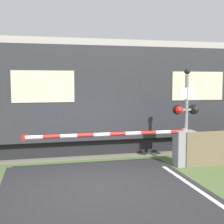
# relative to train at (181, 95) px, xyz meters

# --- Properties ---
(ground_plane) EXTENTS (80.00, 80.00, 0.00)m
(ground_plane) POSITION_rel_train_xyz_m (-4.27, -4.09, -2.10)
(ground_plane) COLOR #4C6033
(track_bed) EXTENTS (36.00, 3.20, 0.13)m
(track_bed) POSITION_rel_train_xyz_m (-4.27, 0.00, -2.08)
(track_bed) COLOR #666056
(track_bed) RESTS_ON ground_plane
(train) EXTENTS (20.35, 2.78, 4.11)m
(train) POSITION_rel_train_xyz_m (0.00, 0.00, 0.00)
(train) COLOR black
(train) RESTS_ON ground_plane
(crossing_barrier) EXTENTS (5.22, 0.44, 1.19)m
(crossing_barrier) POSITION_rel_train_xyz_m (-1.74, -3.06, -1.45)
(crossing_barrier) COLOR gray
(crossing_barrier) RESTS_ON ground_plane
(signal_post) EXTENTS (0.85, 0.26, 3.05)m
(signal_post) POSITION_rel_train_xyz_m (-1.27, -3.04, -0.36)
(signal_post) COLOR gray
(signal_post) RESTS_ON ground_plane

